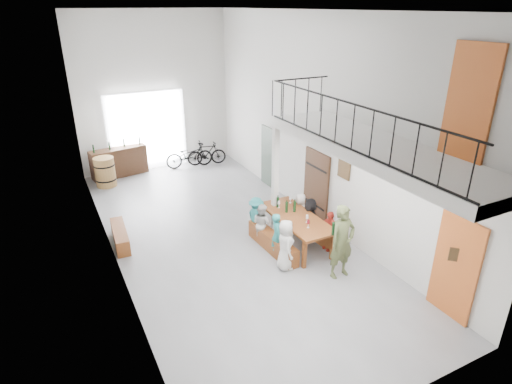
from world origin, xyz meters
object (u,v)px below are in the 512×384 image
tasting_table (296,220)px  side_bench (120,236)px  host_standing (342,242)px  bicycle_near (189,155)px  oak_barrel (105,172)px  bench_inner (272,243)px  serving_counter (119,162)px

tasting_table → side_bench: size_ratio=1.58×
host_standing → bicycle_near: 8.27m
side_bench → oak_barrel: size_ratio=1.48×
bench_inner → side_bench: size_ratio=1.30×
side_bench → tasting_table: bearing=-27.7°
side_bench → oak_barrel: oak_barrel is taller
serving_counter → bench_inner: bearing=-81.3°
oak_barrel → bicycle_near: size_ratio=0.57×
bench_inner → serving_counter: serving_counter is taller
host_standing → side_bench: bearing=135.8°
serving_counter → bicycle_near: bearing=-16.9°
serving_counter → side_bench: bearing=-110.9°
side_bench → bicycle_near: size_ratio=0.84×
side_bench → serving_counter: (0.94, 4.86, 0.30)m
bicycle_near → tasting_table: bearing=-170.0°
tasting_table → side_bench: bearing=151.8°
oak_barrel → host_standing: host_standing is taller
side_bench → host_standing: 5.56m
oak_barrel → host_standing: 8.65m
side_bench → bench_inner: bearing=-32.2°
host_standing → bicycle_near: (-0.69, 8.24, -0.40)m
bicycle_near → bench_inner: bearing=-175.7°
tasting_table → serving_counter: serving_counter is taller
serving_counter → oak_barrel: bearing=-138.1°
tasting_table → bench_inner: tasting_table is taller
bench_inner → host_standing: (0.83, -1.61, 0.64)m
tasting_table → bicycle_near: bicycle_near is taller
tasting_table → bench_inner: (-0.67, 0.00, -0.49)m
side_bench → host_standing: size_ratio=0.85×
bench_inner → serving_counter: bearing=106.4°
bench_inner → host_standing: host_standing is taller
host_standing → bench_inner: bearing=115.0°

